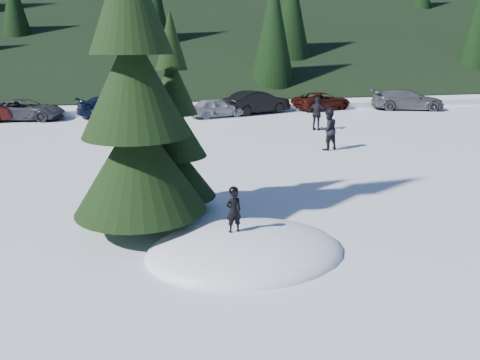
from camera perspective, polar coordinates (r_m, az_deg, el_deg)
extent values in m
plane|color=white|center=(10.63, 0.68, -8.78)|extent=(200.00, 200.00, 0.00)
ellipsoid|color=white|center=(10.63, 0.68, -8.78)|extent=(4.48, 3.52, 0.96)
cylinder|color=black|center=(11.78, -11.92, -2.94)|extent=(0.38, 0.38, 1.40)
cone|color=black|center=(11.47, -12.24, 2.23)|extent=(3.20, 3.20, 2.46)
cone|color=black|center=(11.18, -12.81, 11.51)|extent=(2.54, 2.54, 2.46)
cylinder|color=black|center=(13.22, -7.73, -1.53)|extent=(0.26, 0.26, 1.00)
cone|color=black|center=(13.03, -7.84, 1.24)|extent=(2.20, 2.20, 1.52)
cone|color=black|center=(12.79, -8.04, 6.22)|extent=(1.75, 1.75, 1.52)
cone|color=black|center=(12.65, -8.25, 11.36)|extent=(1.29, 1.29, 1.52)
cone|color=black|center=(12.60, -8.46, 16.57)|extent=(0.84, 0.84, 1.52)
imported|color=black|center=(10.30, -0.77, -3.79)|extent=(0.39, 0.28, 0.98)
imported|color=black|center=(20.99, 10.69, 6.07)|extent=(1.03, 0.89, 1.82)
imported|color=black|center=(25.85, 9.39, 7.99)|extent=(1.08, 1.03, 1.81)
imported|color=#414247|center=(31.91, -24.72, 7.79)|extent=(4.96, 3.01, 1.29)
imported|color=black|center=(31.65, -15.18, 8.67)|extent=(4.89, 3.19, 1.32)
imported|color=#919399|center=(30.28, -2.92, 8.80)|extent=(3.84, 2.28, 1.23)
imported|color=black|center=(32.01, 2.13, 9.46)|extent=(4.86, 3.12, 1.51)
imported|color=#380F0A|center=(34.36, 9.92, 9.46)|extent=(4.84, 3.32, 1.23)
imported|color=#52565A|center=(35.88, 19.75, 9.21)|extent=(5.36, 3.50, 1.44)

